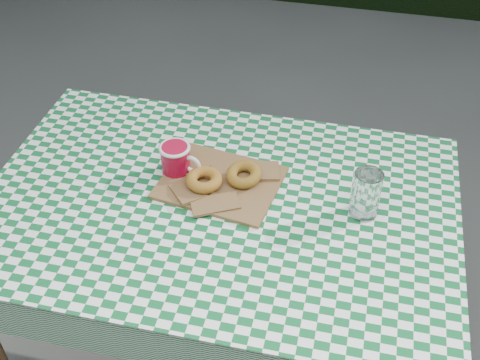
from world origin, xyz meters
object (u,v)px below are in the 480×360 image
(drinking_glass, at_px, (366,194))
(paper_bag, at_px, (220,182))
(table, at_px, (221,288))
(coffee_mug, at_px, (176,160))

(drinking_glass, bearing_deg, paper_bag, 176.28)
(paper_bag, bearing_deg, drinking_glass, -3.72)
(table, relative_size, paper_bag, 3.95)
(table, distance_m, drinking_glass, 0.61)
(coffee_mug, height_order, drinking_glass, drinking_glass)
(paper_bag, bearing_deg, coffee_mug, 171.15)
(coffee_mug, xyz_separation_m, drinking_glass, (0.55, -0.05, 0.02))
(table, distance_m, paper_bag, 0.40)
(paper_bag, distance_m, drinking_glass, 0.42)
(table, height_order, coffee_mug, coffee_mug)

